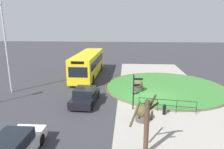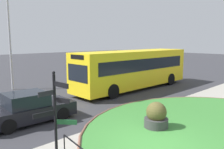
{
  "view_description": "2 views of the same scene",
  "coord_description": "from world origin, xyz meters",
  "views": [
    {
      "loc": [
        -18.2,
        2.12,
        6.69
      ],
      "look_at": [
        2.86,
        3.65,
        1.39
      ],
      "focal_mm": 32.39,
      "sensor_mm": 36.0,
      "label": 1
    },
    {
      "loc": [
        -6.69,
        -4.71,
        3.85
      ],
      "look_at": [
        1.62,
        3.73,
        2.1
      ],
      "focal_mm": 37.32,
      "sensor_mm": 36.0,
      "label": 2
    }
  ],
  "objects": [
    {
      "name": "lamppost_tall",
      "position": [
        0.36,
        13.62,
        4.61
      ],
      "size": [
        0.32,
        0.32,
        8.62
      ],
      "color": "#B7B7BC",
      "rests_on": "ground"
    },
    {
      "name": "planter_kerbside",
      "position": [
        1.49,
        0.86,
        0.55
      ],
      "size": [
        1.04,
        1.04,
        1.22
      ],
      "color": "#383838",
      "rests_on": "ground"
    },
    {
      "name": "grass_kerb_ring",
      "position": [
        3.11,
        -2.06,
        0.06
      ],
      "size": [
        12.91,
        12.91,
        0.11
      ],
      "primitive_type": "torus",
      "color": "brown",
      "rests_on": "ground"
    },
    {
      "name": "signpost_directional",
      "position": [
        -3.06,
        1.46,
        1.66
      ],
      "size": [
        1.16,
        0.8,
        2.92
      ],
      "color": "black",
      "rests_on": "ground"
    },
    {
      "name": "bus_yellow",
      "position": [
        7.39,
        7.1,
        1.63
      ],
      "size": [
        10.95,
        2.67,
        3.03
      ],
      "rotation": [
        0.0,
        0.0,
        3.13
      ],
      "color": "yellow",
      "rests_on": "ground"
    },
    {
      "name": "planter_near_signpost",
      "position": [
        -4.99,
        0.93,
        0.54
      ],
      "size": [
        0.97,
        0.97,
        1.2
      ],
      "color": "#47423D",
      "rests_on": "ground"
    },
    {
      "name": "railing_grass_edge",
      "position": [
        -3.36,
        -1.06,
        0.68
      ],
      "size": [
        0.7,
        4.3,
        1.04
      ],
      "rotation": [
        0.0,
        0.0,
        4.56
      ],
      "color": "black",
      "rests_on": "ground"
    },
    {
      "name": "grass_island",
      "position": [
        3.11,
        -2.06,
        0.05
      ],
      "size": [
        12.6,
        12.6,
        0.1
      ],
      "primitive_type": "cylinder",
      "color": "#387A33",
      "rests_on": "ground"
    },
    {
      "name": "street_tree_bare",
      "position": [
        -8.7,
        1.06,
        1.73
      ],
      "size": [
        1.27,
        1.54,
        3.38
      ],
      "color": "#423323",
      "rests_on": "ground"
    },
    {
      "name": "sidewalk_paving",
      "position": [
        0.0,
        -1.58,
        0.01
      ],
      "size": [
        32.0,
        8.84,
        0.02
      ],
      "primitive_type": "cube",
      "color": "#9E998E",
      "rests_on": "ground"
    },
    {
      "name": "car_near_lane",
      "position": [
        -9.69,
        7.69,
        0.65
      ],
      "size": [
        4.28,
        1.84,
        1.41
      ],
      "rotation": [
        0.0,
        0.0,
        0.01
      ],
      "color": "silver",
      "rests_on": "ground"
    },
    {
      "name": "car_far_lane",
      "position": [
        -2.03,
        5.62,
        0.65
      ],
      "size": [
        4.17,
        2.04,
        1.43
      ],
      "rotation": [
        0.0,
        0.0,
        -0.05
      ],
      "color": "black",
      "rests_on": "ground"
    },
    {
      "name": "bollard_foreground",
      "position": [
        -3.81,
        -0.8,
        0.43
      ],
      "size": [
        0.25,
        0.25,
        0.84
      ],
      "color": "black",
      "rests_on": "ground"
    },
    {
      "name": "ground",
      "position": [
        0.0,
        0.0,
        0.0
      ],
      "size": [
        120.0,
        120.0,
        0.0
      ],
      "primitive_type": "plane",
      "color": "#333338"
    }
  ]
}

